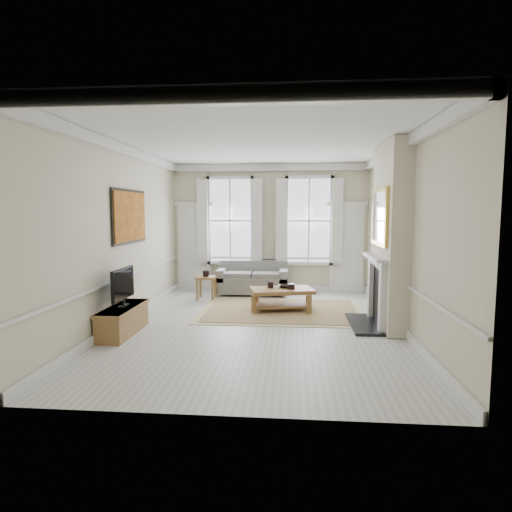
# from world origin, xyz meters

# --- Properties ---
(floor) EXTENTS (7.20, 7.20, 0.00)m
(floor) POSITION_xyz_m (0.00, 0.00, 0.00)
(floor) COLOR #B7B5AD
(floor) RESTS_ON ground
(ceiling) EXTENTS (7.20, 7.20, 0.00)m
(ceiling) POSITION_xyz_m (0.00, 0.00, 3.40)
(ceiling) COLOR white
(ceiling) RESTS_ON back_wall
(back_wall) EXTENTS (5.20, 0.00, 5.20)m
(back_wall) POSITION_xyz_m (0.00, 3.60, 1.70)
(back_wall) COLOR beige
(back_wall) RESTS_ON floor
(left_wall) EXTENTS (0.00, 7.20, 7.20)m
(left_wall) POSITION_xyz_m (-2.60, 0.00, 1.70)
(left_wall) COLOR beige
(left_wall) RESTS_ON floor
(right_wall) EXTENTS (0.00, 7.20, 7.20)m
(right_wall) POSITION_xyz_m (2.60, 0.00, 1.70)
(right_wall) COLOR beige
(right_wall) RESTS_ON floor
(window_left) EXTENTS (1.26, 0.20, 2.20)m
(window_left) POSITION_xyz_m (-1.05, 3.55, 1.90)
(window_left) COLOR #B2BCC6
(window_left) RESTS_ON back_wall
(window_right) EXTENTS (1.26, 0.20, 2.20)m
(window_right) POSITION_xyz_m (1.05, 3.55, 1.90)
(window_right) COLOR #B2BCC6
(window_right) RESTS_ON back_wall
(door_left) EXTENTS (0.90, 0.08, 2.30)m
(door_left) POSITION_xyz_m (-2.05, 3.56, 1.15)
(door_left) COLOR silver
(door_left) RESTS_ON floor
(door_right) EXTENTS (0.90, 0.08, 2.30)m
(door_right) POSITION_xyz_m (2.05, 3.56, 1.15)
(door_right) COLOR silver
(door_right) RESTS_ON floor
(painting) EXTENTS (0.05, 1.66, 1.06)m
(painting) POSITION_xyz_m (-2.56, 0.30, 2.05)
(painting) COLOR #C67B22
(painting) RESTS_ON left_wall
(chimney_breast) EXTENTS (0.35, 1.70, 3.38)m
(chimney_breast) POSITION_xyz_m (2.43, 0.20, 1.70)
(chimney_breast) COLOR beige
(chimney_breast) RESTS_ON floor
(hearth) EXTENTS (0.55, 1.50, 0.05)m
(hearth) POSITION_xyz_m (2.00, 0.20, 0.03)
(hearth) COLOR black
(hearth) RESTS_ON floor
(fireplace) EXTENTS (0.21, 1.45, 1.33)m
(fireplace) POSITION_xyz_m (2.20, 0.20, 0.73)
(fireplace) COLOR silver
(fireplace) RESTS_ON floor
(mirror) EXTENTS (0.06, 1.26, 1.06)m
(mirror) POSITION_xyz_m (2.21, 0.20, 2.05)
(mirror) COLOR gold
(mirror) RESTS_ON chimney_breast
(sofa) EXTENTS (1.80, 0.88, 0.85)m
(sofa) POSITION_xyz_m (-0.40, 3.11, 0.36)
(sofa) COLOR #62625F
(sofa) RESTS_ON floor
(side_table) EXTENTS (0.46, 0.46, 0.56)m
(side_table) POSITION_xyz_m (-1.49, 2.38, 0.45)
(side_table) COLOR brown
(side_table) RESTS_ON floor
(rug) EXTENTS (3.50, 2.60, 0.02)m
(rug) POSITION_xyz_m (0.41, 1.24, 0.01)
(rug) COLOR olive
(rug) RESTS_ON floor
(coffee_table) EXTENTS (1.46, 1.06, 0.49)m
(coffee_table) POSITION_xyz_m (0.41, 1.24, 0.41)
(coffee_table) COLOR brown
(coffee_table) RESTS_ON rug
(ceramic_pot_a) EXTENTS (0.13, 0.13, 0.13)m
(ceramic_pot_a) POSITION_xyz_m (0.16, 1.29, 0.56)
(ceramic_pot_a) COLOR black
(ceramic_pot_a) RESTS_ON coffee_table
(ceramic_pot_b) EXTENTS (0.16, 0.16, 0.11)m
(ceramic_pot_b) POSITION_xyz_m (0.61, 1.19, 0.55)
(ceramic_pot_b) COLOR black
(ceramic_pot_b) RESTS_ON coffee_table
(bowl) EXTENTS (0.31, 0.31, 0.06)m
(bowl) POSITION_xyz_m (0.46, 1.34, 0.53)
(bowl) COLOR black
(bowl) RESTS_ON coffee_table
(tv_stand) EXTENTS (0.44, 1.37, 0.49)m
(tv_stand) POSITION_xyz_m (-2.34, -0.74, 0.24)
(tv_stand) COLOR brown
(tv_stand) RESTS_ON floor
(tv) EXTENTS (0.08, 0.90, 0.68)m
(tv) POSITION_xyz_m (-2.32, -0.74, 0.88)
(tv) COLOR black
(tv) RESTS_ON tv_stand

